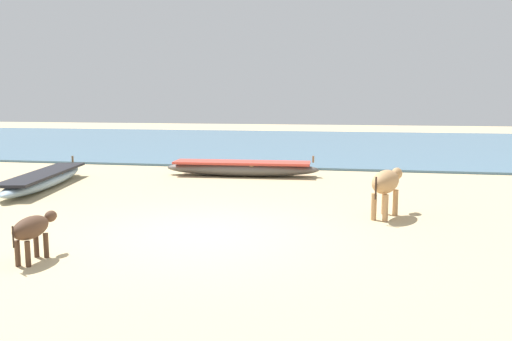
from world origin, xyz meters
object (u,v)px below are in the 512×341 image
at_px(fishing_boat_2, 242,168).
at_px(cow_adult_tan, 386,183).
at_px(calf_near_dark, 33,229).
at_px(fishing_boat_0, 45,179).

bearing_deg(fishing_boat_2, cow_adult_tan, -53.95).
relative_size(fishing_boat_2, calf_near_dark, 4.62).
relative_size(fishing_boat_0, fishing_boat_2, 1.03).
bearing_deg(fishing_boat_2, fishing_boat_0, -150.92).
xyz_separation_m(fishing_boat_2, cow_adult_tan, (4.01, -4.88, 0.44)).
bearing_deg(fishing_boat_2, calf_near_dark, -100.72).
height_order(fishing_boat_0, calf_near_dark, calf_near_dark).
distance_m(fishing_boat_2, cow_adult_tan, 6.33).
bearing_deg(fishing_boat_0, calf_near_dark, -159.84).
height_order(fishing_boat_0, fishing_boat_2, fishing_boat_2).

